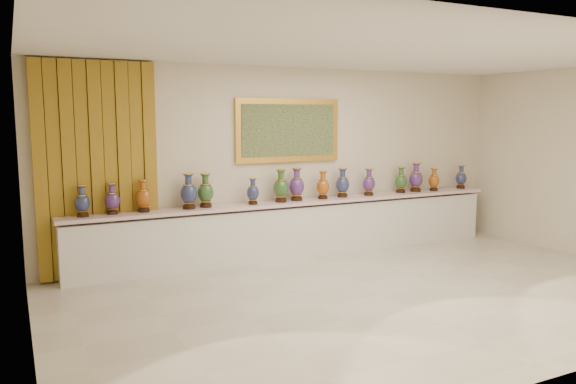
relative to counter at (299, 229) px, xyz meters
name	(u,v)px	position (x,y,z in m)	size (l,w,h in m)	color
ground	(382,295)	(0.00, -2.27, -0.44)	(8.00, 8.00, 0.00)	beige
room	(132,163)	(-2.56, 0.17, 1.15)	(8.00, 8.00, 8.00)	beige
counter	(299,229)	(0.00, 0.00, 0.00)	(7.28, 0.48, 0.90)	white
vase_0	(82,203)	(-3.26, -0.02, 0.65)	(0.25, 0.25, 0.43)	black
vase_1	(112,200)	(-2.87, 0.02, 0.66)	(0.24, 0.24, 0.43)	black
vase_2	(144,197)	(-2.45, 0.00, 0.67)	(0.26, 0.26, 0.46)	black
vase_3	(189,193)	(-1.81, -0.02, 0.70)	(0.32, 0.32, 0.52)	black
vase_4	(206,192)	(-1.54, 0.02, 0.69)	(0.26, 0.26, 0.50)	black
vase_5	(253,193)	(-0.81, -0.04, 0.64)	(0.24, 0.24, 0.40)	black
vase_6	(281,187)	(-0.33, -0.02, 0.69)	(0.26, 0.26, 0.51)	black
vase_7	(297,186)	(-0.04, 0.01, 0.70)	(0.24, 0.24, 0.52)	black
vase_8	(323,186)	(0.42, -0.02, 0.67)	(0.22, 0.22, 0.45)	black
vase_9	(343,184)	(0.82, 0.01, 0.68)	(0.23, 0.23, 0.48)	black
vase_10	(369,183)	(1.33, -0.01, 0.67)	(0.23, 0.23, 0.46)	black
vase_11	(401,181)	(2.02, 0.02, 0.67)	(0.23, 0.23, 0.45)	black
vase_12	(416,179)	(2.36, 0.02, 0.70)	(0.30, 0.30, 0.52)	black
vase_13	(434,181)	(2.71, -0.04, 0.65)	(0.25, 0.25, 0.41)	black
vase_14	(461,178)	(3.40, 0.01, 0.66)	(0.23, 0.23, 0.43)	black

